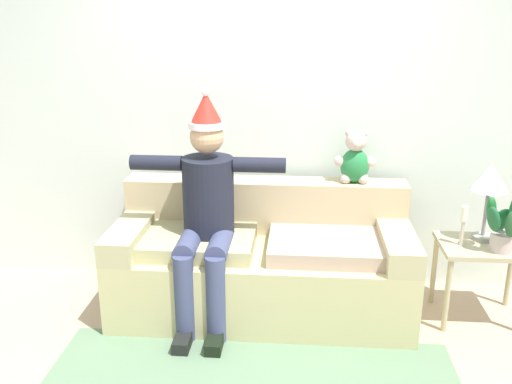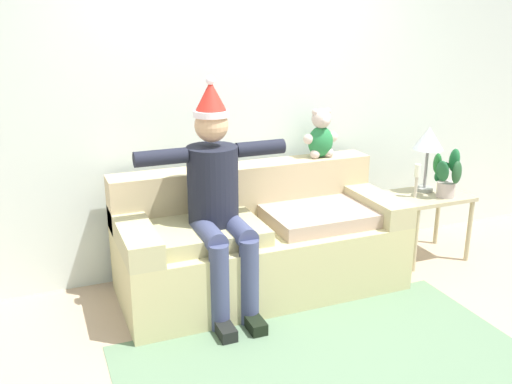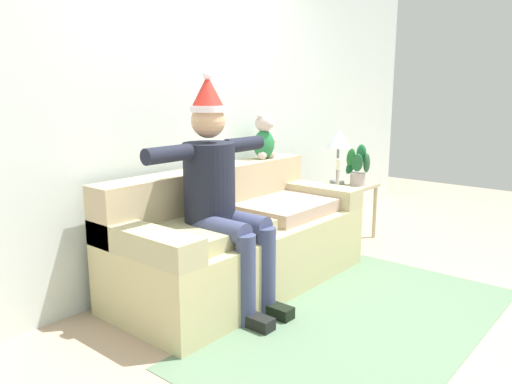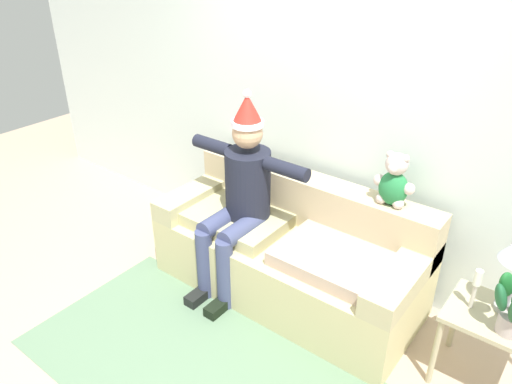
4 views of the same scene
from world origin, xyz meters
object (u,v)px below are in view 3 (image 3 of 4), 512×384
object	(u,v)px
side_table	(344,193)
potted_plant	(357,166)
couch	(239,240)
table_lamp	(338,141)
teddy_bear	(264,138)
person_seated	(220,190)
candle_tall	(338,169)

from	to	relation	value
side_table	potted_plant	world-z (taller)	potted_plant
couch	table_lamp	xyz separation A→B (m)	(1.48, 0.06, 0.61)
teddy_bear	potted_plant	size ratio (longest dim) A/B	0.99
side_table	potted_plant	bearing A→B (deg)	-60.64
couch	table_lamp	world-z (taller)	table_lamp
person_seated	teddy_bear	size ratio (longest dim) A/B	4.07
person_seated	side_table	world-z (taller)	person_seated
side_table	teddy_bear	bearing A→B (deg)	160.67
couch	candle_tall	size ratio (longest dim) A/B	7.51
teddy_bear	side_table	size ratio (longest dim) A/B	0.65
couch	potted_plant	bearing A→B (deg)	-4.86
couch	table_lamp	size ratio (longest dim) A/B	3.81
teddy_bear	table_lamp	size ratio (longest dim) A/B	0.72
couch	teddy_bear	world-z (taller)	teddy_bear
side_table	table_lamp	distance (m)	0.50
teddy_bear	side_table	world-z (taller)	teddy_bear
person_seated	teddy_bear	xyz separation A→B (m)	(0.98, 0.43, 0.23)
person_seated	couch	bearing A→B (deg)	24.45
table_lamp	potted_plant	world-z (taller)	table_lamp
side_table	candle_tall	distance (m)	0.30
table_lamp	candle_tall	bearing A→B (deg)	-147.16
table_lamp	potted_plant	distance (m)	0.30
table_lamp	potted_plant	size ratio (longest dim) A/B	1.36
couch	person_seated	xyz separation A→B (m)	(-0.36, -0.16, 0.45)
couch	potted_plant	distance (m)	1.58
table_lamp	potted_plant	bearing A→B (deg)	-75.30
side_table	table_lamp	world-z (taller)	table_lamp
person_seated	candle_tall	distance (m)	1.67
couch	person_seated	bearing A→B (deg)	-155.55
side_table	candle_tall	xyz separation A→B (m)	(-0.16, -0.02, 0.26)
candle_tall	person_seated	bearing A→B (deg)	-176.26
table_lamp	potted_plant	xyz separation A→B (m)	(0.05, -0.19, -0.23)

